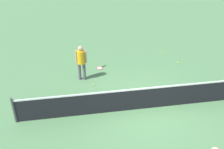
{
  "coord_description": "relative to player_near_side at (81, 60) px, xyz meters",
  "views": [
    {
      "loc": [
        2.76,
        7.95,
        6.34
      ],
      "look_at": [
        1.19,
        -1.33,
        0.9
      ],
      "focal_mm": 41.8,
      "sensor_mm": 36.0,
      "label": 1
    }
  ],
  "objects": [
    {
      "name": "tennis_racket_near_player",
      "position": [
        -0.95,
        -0.95,
        -1.0
      ],
      "size": [
        0.58,
        0.46,
        0.03
      ],
      "color": "red",
      "rests_on": "ground_plane"
    },
    {
      "name": "ground_plane",
      "position": [
        -2.38,
        2.66,
        -1.01
      ],
      "size": [
        40.0,
        40.0,
        0.0
      ],
      "primitive_type": "plane",
      "color": "#4C7A4C"
    },
    {
      "name": "tennis_ball_near_player",
      "position": [
        0.15,
        1.89,
        -0.98
      ],
      "size": [
        0.07,
        0.07,
        0.07
      ],
      "primitive_type": "sphere",
      "color": "#C6E033",
      "rests_on": "ground_plane"
    },
    {
      "name": "player_near_side",
      "position": [
        0.0,
        0.0,
        0.0
      ],
      "size": [
        0.53,
        0.4,
        1.7
      ],
      "color": "#595960",
      "rests_on": "ground_plane"
    },
    {
      "name": "tennis_ball_midcourt",
      "position": [
        -0.44,
        0.65,
        -0.98
      ],
      "size": [
        0.07,
        0.07,
        0.07
      ],
      "primitive_type": "sphere",
      "color": "#C6E033",
      "rests_on": "ground_plane"
    },
    {
      "name": "court_net",
      "position": [
        -2.38,
        2.66,
        -0.51
      ],
      "size": [
        10.09,
        0.09,
        1.07
      ],
      "color": "#4C4C51",
      "rests_on": "ground_plane"
    },
    {
      "name": "tennis_ball_baseline",
      "position": [
        -5.09,
        -0.8,
        -0.98
      ],
      "size": [
        0.07,
        0.07,
        0.07
      ],
      "primitive_type": "sphere",
      "color": "#C6E033",
      "rests_on": "ground_plane"
    },
    {
      "name": "tennis_ball_by_net",
      "position": [
        -4.63,
        -2.02,
        -0.98
      ],
      "size": [
        0.07,
        0.07,
        0.07
      ],
      "primitive_type": "sphere",
      "color": "#C6E033",
      "rests_on": "ground_plane"
    }
  ]
}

